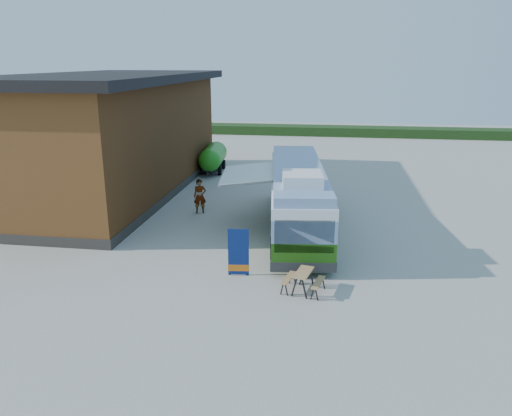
% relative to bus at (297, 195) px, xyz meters
% --- Properties ---
extents(ground, '(100.00, 100.00, 0.00)m').
position_rel_bus_xyz_m(ground, '(-1.64, -4.18, -1.81)').
color(ground, '#BCB7AD').
rests_on(ground, ground).
extents(barn, '(9.60, 21.20, 7.50)m').
position_rel_bus_xyz_m(barn, '(-12.14, 5.82, 1.78)').
color(barn, brown).
rests_on(barn, ground).
extents(hedge, '(40.00, 3.00, 1.00)m').
position_rel_bus_xyz_m(hedge, '(6.36, 33.82, -1.31)').
color(hedge, '#264419').
rests_on(hedge, ground).
extents(bus, '(4.02, 12.55, 3.79)m').
position_rel_bus_xyz_m(bus, '(0.00, 0.00, 0.00)').
color(bus, '#396D12').
rests_on(bus, ground).
extents(awning, '(3.22, 4.67, 0.53)m').
position_rel_bus_xyz_m(awning, '(-2.29, 0.14, 0.95)').
color(awning, white).
rests_on(awning, ground).
extents(banner, '(0.85, 0.25, 1.96)m').
position_rel_bus_xyz_m(banner, '(-1.89, -5.98, -1.01)').
color(banner, navy).
rests_on(banner, ground).
extents(picnic_table, '(1.63, 1.51, 0.80)m').
position_rel_bus_xyz_m(picnic_table, '(0.76, -7.08, -1.21)').
color(picnic_table, tan).
rests_on(picnic_table, ground).
extents(person_a, '(0.82, 0.67, 1.94)m').
position_rel_bus_xyz_m(person_a, '(-5.58, 2.06, -0.84)').
color(person_a, '#999999').
rests_on(person_a, ground).
extents(person_b, '(0.81, 0.97, 1.81)m').
position_rel_bus_xyz_m(person_b, '(-0.89, 5.80, -0.90)').
color(person_b, '#999999').
rests_on(person_b, ground).
extents(slurry_tanker, '(1.95, 5.54, 2.05)m').
position_rel_bus_xyz_m(slurry_tanker, '(-7.34, 12.76, -0.63)').
color(slurry_tanker, '#25931A').
rests_on(slurry_tanker, ground).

